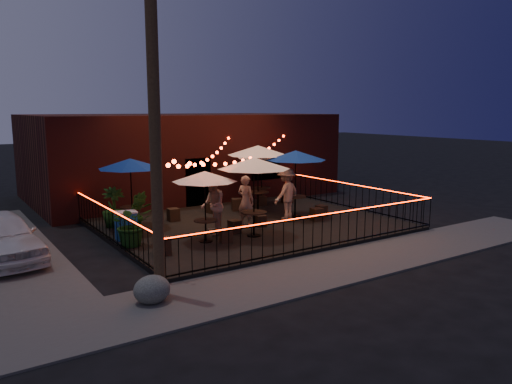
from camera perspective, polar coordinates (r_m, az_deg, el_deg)
ground at (r=16.65m, az=2.97°, el=-5.37°), size 110.00×110.00×0.00m
patio at (r=18.22m, az=-0.78°, el=-3.81°), size 10.00×8.00×0.15m
sidewalk at (r=14.27m, az=10.84°, el=-7.98°), size 18.00×2.50×0.05m
brick_building at (r=25.34m, az=-8.72°, el=4.24°), size 14.00×8.00×4.00m
utility_pole at (r=11.14m, az=-11.51°, el=7.93°), size 0.26×0.26×8.00m
fence_front at (r=14.97m, az=7.57°, el=-4.52°), size 10.00×0.04×1.04m
fence_left at (r=16.02m, az=-16.03°, el=-3.89°), size 0.04×8.00×1.04m
fence_right at (r=21.18m, az=10.67°, el=-0.47°), size 0.04×8.00×1.04m
festoon_lights at (r=17.04m, az=-3.11°, el=3.59°), size 10.02×8.72×1.32m
cafe_table_0 at (r=15.39m, az=-5.87°, el=1.67°), size 2.45×2.45×2.23m
cafe_table_1 at (r=17.63m, az=-14.18°, el=3.06°), size 2.59×2.59×2.44m
cafe_table_2 at (r=15.99m, az=-0.25°, el=3.18°), size 2.90×2.90×2.58m
cafe_table_3 at (r=19.77m, az=0.23°, el=4.68°), size 2.64×2.64×2.69m
cafe_table_4 at (r=19.03m, az=4.56°, el=4.09°), size 2.83×2.83×2.56m
cafe_table_5 at (r=21.51m, az=0.65°, el=4.26°), size 2.25×2.25×2.36m
bistro_chair_0 at (r=14.57m, az=-10.57°, el=-6.08°), size 0.51×0.51×0.49m
bistro_chair_1 at (r=15.61m, az=-3.44°, el=-5.03°), size 0.43×0.43×0.41m
bistro_chair_2 at (r=17.98m, az=-13.91°, el=-3.26°), size 0.45×0.45×0.47m
bistro_chair_3 at (r=18.79m, az=-9.43°, el=-2.57°), size 0.42×0.42×0.47m
bistro_chair_4 at (r=16.82m, az=-2.46°, el=-3.95°), size 0.39×0.39×0.42m
bistro_chair_5 at (r=17.67m, az=0.55°, el=-3.31°), size 0.40×0.40×0.40m
bistro_chair_6 at (r=20.05m, az=-5.00°, el=-1.68°), size 0.53×0.53×0.49m
bistro_chair_7 at (r=20.43m, az=-2.19°, el=-1.44°), size 0.54×0.54×0.49m
bistro_chair_8 at (r=18.74m, az=6.95°, el=-2.54°), size 0.44×0.44×0.47m
bistro_chair_9 at (r=19.45m, az=7.48°, el=-2.16°), size 0.39×0.39×0.43m
bistro_chair_10 at (r=21.47m, az=0.68°, el=-1.01°), size 0.43×0.43×0.41m
bistro_chair_11 at (r=22.16m, az=3.56°, el=-0.57°), size 0.51×0.51×0.50m
patron_a at (r=17.63m, az=-1.17°, el=-1.01°), size 0.65×0.77×1.81m
patron_b at (r=16.49m, az=-4.97°, el=-1.51°), size 1.03×1.15×1.96m
patron_c at (r=18.83m, az=3.50°, el=-0.15°), size 1.40×1.03×1.94m
potted_shrub_a at (r=15.57m, az=-14.00°, el=-3.56°), size 1.25×1.10×1.35m
potted_shrub_b at (r=16.74m, az=-13.64°, el=-2.41°), size 0.88×0.74×1.49m
potted_shrub_c at (r=18.22m, az=-15.99°, el=-1.70°), size 0.80×0.80×1.40m
cooler at (r=16.42m, az=-14.63°, el=-3.69°), size 0.75×0.58×0.91m
boulder at (r=11.41m, az=-11.81°, el=-10.86°), size 1.01×0.91×0.67m
car_white at (r=15.84m, az=-27.16°, el=-4.58°), size 2.17×4.30×1.41m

